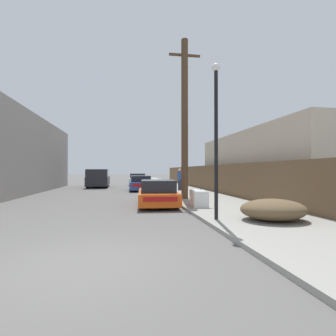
% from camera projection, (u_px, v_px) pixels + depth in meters
% --- Properties ---
extents(ground_plane, '(220.00, 220.00, 0.00)m').
position_uv_depth(ground_plane, '(86.00, 265.00, 4.68)').
color(ground_plane, '#595654').
extents(sidewalk_curb, '(4.20, 63.00, 0.12)m').
position_uv_depth(sidewalk_curb, '(168.00, 185.00, 28.72)').
color(sidewalk_curb, gray).
rests_on(sidewalk_curb, ground).
extents(discarded_fridge, '(0.81, 1.63, 0.69)m').
position_uv_depth(discarded_fridge, '(199.00, 198.00, 11.80)').
color(discarded_fridge, white).
rests_on(discarded_fridge, sidewalk_curb).
extents(parked_sports_car_red, '(2.11, 4.61, 1.24)m').
position_uv_depth(parked_sports_car_red, '(157.00, 194.00, 12.84)').
color(parked_sports_car_red, '#E05114').
rests_on(parked_sports_car_red, ground).
extents(car_parked_mid, '(1.88, 4.53, 1.26)m').
position_uv_depth(car_parked_mid, '(140.00, 183.00, 22.31)').
color(car_parked_mid, '#2D478C').
rests_on(car_parked_mid, ground).
extents(car_parked_far, '(2.07, 4.27, 1.35)m').
position_uv_depth(car_parked_far, '(138.00, 180.00, 29.93)').
color(car_parked_far, silver).
rests_on(car_parked_far, ground).
extents(pickup_truck, '(2.15, 5.29, 1.82)m').
position_uv_depth(pickup_truck, '(98.00, 178.00, 26.32)').
color(pickup_truck, '#232328').
rests_on(pickup_truck, ground).
extents(utility_pole, '(1.80, 0.38, 9.06)m').
position_uv_depth(utility_pole, '(185.00, 117.00, 14.88)').
color(utility_pole, '#4C3826').
rests_on(utility_pole, sidewalk_curb).
extents(street_lamp, '(0.26, 0.26, 5.05)m').
position_uv_depth(street_lamp, '(216.00, 129.00, 8.46)').
color(street_lamp, black).
rests_on(street_lamp, sidewalk_curb).
extents(brush_pile, '(2.07, 1.81, 0.67)m').
position_uv_depth(brush_pile, '(273.00, 210.00, 8.30)').
color(brush_pile, brown).
rests_on(brush_pile, sidewalk_curb).
extents(wooden_fence, '(0.08, 33.64, 1.99)m').
position_uv_depth(wooden_fence, '(203.00, 177.00, 22.18)').
color(wooden_fence, brown).
rests_on(wooden_fence, sidewalk_curb).
extents(building_right_house, '(6.00, 13.91, 4.21)m').
position_uv_depth(building_right_house, '(279.00, 164.00, 17.64)').
color(building_right_house, beige).
rests_on(building_right_house, ground).
extents(pedestrian, '(0.34, 0.34, 1.72)m').
position_uv_depth(pedestrian, '(180.00, 179.00, 21.36)').
color(pedestrian, '#282D42').
rests_on(pedestrian, sidewalk_curb).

